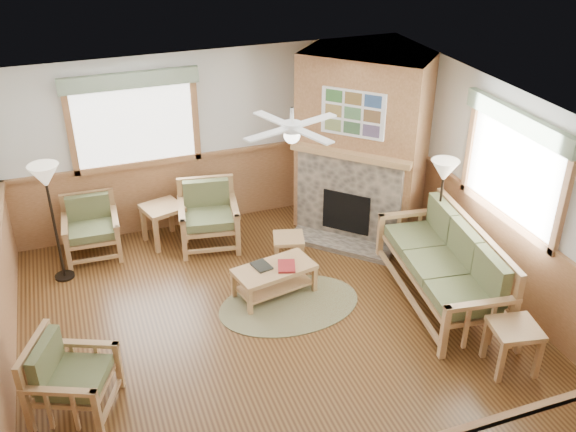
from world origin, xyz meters
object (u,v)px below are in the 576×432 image
object	(u,v)px
end_table_chairs	(164,224)
footstool	(289,248)
armchair_back_right	(209,217)
armchair_left	(73,377)
armchair_back_left	(91,228)
floor_lamp_left	(54,223)
end_table_sofa	(512,347)
coffee_table	(274,281)
floor_lamp_right	(439,215)
sofa	(441,265)

from	to	relation	value
end_table_chairs	footstool	xyz separation A→B (m)	(1.58, -1.09, -0.12)
armchair_back_right	armchair_left	size ratio (longest dim) A/B	1.09
armchair_back_left	footstool	bearing A→B (deg)	-20.30
armchair_back_right	footstool	size ratio (longest dim) A/B	2.21
armchair_left	floor_lamp_left	bearing A→B (deg)	23.84
floor_lamp_left	footstool	bearing A→B (deg)	-11.35
armchair_back_left	floor_lamp_left	world-z (taller)	floor_lamp_left
armchair_back_right	footstool	bearing A→B (deg)	-29.98
armchair_left	armchair_back_left	bearing A→B (deg)	15.40
end_table_sofa	floor_lamp_left	bearing A→B (deg)	142.24
armchair_back_left	end_table_sofa	world-z (taller)	armchair_back_left
end_table_chairs	coffee_table	bearing A→B (deg)	-58.75
end_table_chairs	armchair_back_left	bearing A→B (deg)	180.00
armchair_back_left	end_table_sofa	bearing A→B (deg)	-41.82
end_table_chairs	floor_lamp_right	distance (m)	3.97
footstool	armchair_back_right	bearing A→B (deg)	140.77
armchair_left	footstool	bearing A→B (deg)	-33.51
coffee_table	end_table_chairs	world-z (taller)	end_table_chairs
coffee_table	floor_lamp_left	size ratio (longest dim) A/B	0.61
end_table_sofa	armchair_back_left	bearing A→B (deg)	135.79
end_table_sofa	floor_lamp_left	world-z (taller)	floor_lamp_left
footstool	floor_lamp_left	distance (m)	3.18
armchair_back_left	end_table_chairs	distance (m)	1.03
armchair_back_left	footstool	distance (m)	2.83
armchair_back_left	end_table_sofa	size ratio (longest dim) A/B	1.48
floor_lamp_right	sofa	bearing A→B (deg)	-117.34
coffee_table	end_table_chairs	bearing A→B (deg)	109.89
sofa	coffee_table	xyz separation A→B (m)	(-1.96, 0.82, -0.31)
sofa	armchair_back_right	bearing A→B (deg)	-126.03
armchair_back_right	footstool	world-z (taller)	armchair_back_right
armchair_back_left	end_table_sofa	distance (m)	5.81
coffee_table	footstool	world-z (taller)	coffee_table
armchair_left	end_table_chairs	bearing A→B (deg)	-2.04
armchair_left	end_table_chairs	size ratio (longest dim) A/B	1.42
armchair_back_right	footstool	distance (m)	1.27
armchair_back_left	floor_lamp_left	size ratio (longest dim) A/B	0.50
armchair_back_right	floor_lamp_right	xyz separation A→B (m)	(2.83, -1.62, 0.34)
sofa	armchair_back_right	distance (m)	3.39
coffee_table	floor_lamp_right	xyz separation A→B (m)	(2.33, -0.10, 0.60)
armchair_left	floor_lamp_right	bearing A→B (deg)	-53.45
sofa	end_table_sofa	bearing A→B (deg)	10.33
floor_lamp_left	floor_lamp_right	world-z (taller)	floor_lamp_left
end_table_chairs	end_table_sofa	distance (m)	5.12
armchair_left	coffee_table	size ratio (longest dim) A/B	0.82
coffee_table	floor_lamp_right	world-z (taller)	floor_lamp_right
armchair_back_right	floor_lamp_right	size ratio (longest dim) A/B	0.58
footstool	sofa	bearing A→B (deg)	-46.20
armchair_back_right	armchair_left	xyz separation A→B (m)	(-2.08, -2.75, -0.04)
armchair_back_right	floor_lamp_left	bearing A→B (deg)	-166.05
end_table_chairs	footstool	distance (m)	1.92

